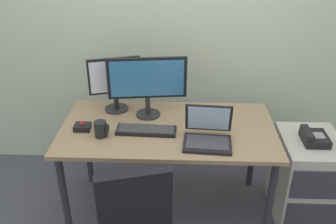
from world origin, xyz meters
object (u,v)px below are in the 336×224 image
object	(u,v)px
file_cabinet	(305,178)
monitor_side	(115,81)
monitor_main	(147,82)
laptop	(208,134)
keyboard	(146,130)
coffee_mug	(101,129)
desk_phone	(314,138)
trackball_mouse	(82,127)
cell_phone	(195,121)

from	to	relation	value
file_cabinet	monitor_side	bearing A→B (deg)	170.21
monitor_main	laptop	distance (m)	0.59
file_cabinet	monitor_main	world-z (taller)	monitor_main
laptop	keyboard	bearing A→B (deg)	166.18
monitor_main	laptop	bearing A→B (deg)	-39.06
monitor_side	coffee_mug	xyz separation A→B (m)	(-0.04, -0.39, -0.19)
file_cabinet	keyboard	xyz separation A→B (m)	(-1.18, -0.07, 0.44)
desk_phone	trackball_mouse	distance (m)	1.62
cell_phone	file_cabinet	bearing A→B (deg)	23.26
laptop	monitor_main	bearing A→B (deg)	140.94
file_cabinet	monitor_side	size ratio (longest dim) A/B	1.61
desk_phone	keyboard	size ratio (longest dim) A/B	0.48
file_cabinet	keyboard	distance (m)	1.26
monitor_side	trackball_mouse	distance (m)	0.42
cell_phone	coffee_mug	bearing A→B (deg)	-131.47
monitor_side	coffee_mug	world-z (taller)	monitor_side
desk_phone	cell_phone	xyz separation A→B (m)	(-0.83, 0.10, 0.06)
keyboard	monitor_side	bearing A→B (deg)	128.57
trackball_mouse	monitor_side	bearing A→B (deg)	58.49
keyboard	trackball_mouse	world-z (taller)	trackball_mouse
trackball_mouse	coffee_mug	xyz separation A→B (m)	(0.15, -0.08, 0.03)
keyboard	laptop	xyz separation A→B (m)	(0.41, -0.10, 0.04)
monitor_main	coffee_mug	bearing A→B (deg)	-133.47
desk_phone	laptop	size ratio (longest dim) A/B	0.61
laptop	cell_phone	size ratio (longest dim) A/B	2.32
desk_phone	monitor_side	world-z (taller)	monitor_side
coffee_mug	desk_phone	bearing A→B (deg)	4.77
file_cabinet	cell_phone	distance (m)	0.95
file_cabinet	desk_phone	world-z (taller)	desk_phone
desk_phone	trackball_mouse	world-z (taller)	trackball_mouse
desk_phone	cell_phone	distance (m)	0.84
desk_phone	monitor_main	distance (m)	1.23
file_cabinet	cell_phone	world-z (taller)	cell_phone
monitor_side	keyboard	bearing A→B (deg)	-51.43
trackball_mouse	coffee_mug	bearing A→B (deg)	-27.84
trackball_mouse	monitor_main	bearing A→B (deg)	27.35
trackball_mouse	coffee_mug	size ratio (longest dim) A/B	1.02
trackball_mouse	cell_phone	xyz separation A→B (m)	(0.78, 0.15, -0.02)
cell_phone	laptop	bearing A→B (deg)	-44.59
coffee_mug	monitor_main	bearing A→B (deg)	46.53
file_cabinet	trackball_mouse	world-z (taller)	trackball_mouse
desk_phone	coffee_mug	xyz separation A→B (m)	(-1.46, -0.12, 0.11)
file_cabinet	monitor_main	distance (m)	1.38
file_cabinet	laptop	size ratio (longest dim) A/B	2.03
laptop	desk_phone	bearing A→B (deg)	11.97
trackball_mouse	cell_phone	world-z (taller)	trackball_mouse
cell_phone	monitor_main	bearing A→B (deg)	-164.09
monitor_side	trackball_mouse	bearing A→B (deg)	-121.51
desk_phone	monitor_main	bearing A→B (deg)	171.18
coffee_mug	file_cabinet	bearing A→B (deg)	5.38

